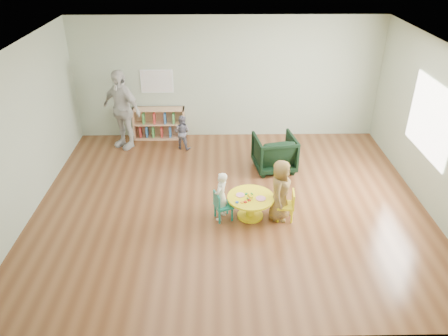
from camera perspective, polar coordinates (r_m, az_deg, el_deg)
name	(u,v)px	position (r m, az deg, el deg)	size (l,w,h in m)	color
room	(232,105)	(7.17, 1.06, 8.18)	(7.10, 7.00, 2.80)	brown
activity_table	(251,203)	(7.53, 3.50, -4.55)	(0.81, 0.81, 0.45)	yellow
kid_chair_left	(221,205)	(7.45, -0.35, -4.87)	(0.36, 0.36, 0.53)	#17806E
kid_chair_right	(288,205)	(7.54, 8.31, -4.75)	(0.31, 0.31, 0.54)	yellow
bookshelf	(159,123)	(10.48, -8.51, 5.80)	(1.20, 0.30, 0.75)	tan
alphabet_poster	(157,81)	(10.25, -8.76, 11.14)	(0.74, 0.01, 0.54)	white
armchair	(274,153)	(9.02, 6.59, 2.00)	(0.80, 0.82, 0.75)	black
child_left	(221,196)	(7.39, -0.39, -3.72)	(0.33, 0.21, 0.89)	white
child_right	(280,190)	(7.41, 7.37, -2.92)	(0.54, 0.35, 1.10)	gold
toddler	(182,132)	(9.87, -5.50, 4.69)	(0.39, 0.30, 0.79)	#161839
adult_caretaker	(122,109)	(10.00, -13.24, 7.48)	(1.05, 0.44, 1.79)	silver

